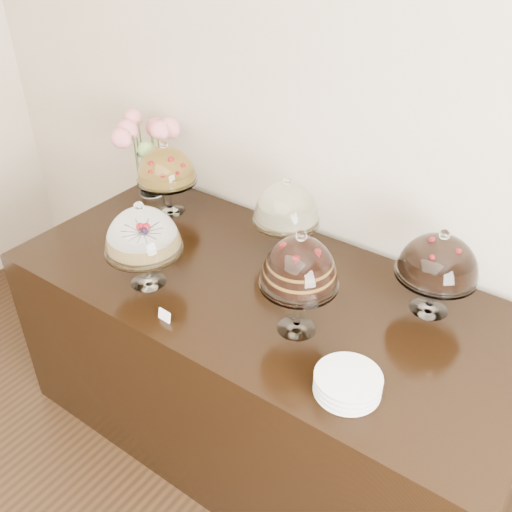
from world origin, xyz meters
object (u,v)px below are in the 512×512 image
Objects in this scene: cake_stand_choco_layer at (300,266)px; plate_stack at (348,384)px; display_counter at (262,364)px; flower_vase at (146,143)px; cake_stand_sugar_sponge at (142,234)px; cake_stand_cheesecake at (287,206)px; cake_stand_dark_choco at (439,260)px; cake_stand_fruit_tart at (166,168)px.

cake_stand_choco_layer is 1.99× the size of plate_stack.
flower_vase is at bearing 160.75° from display_counter.
cake_stand_choco_layer is at bearing 150.63° from plate_stack.
display_counter is at bearing 150.78° from plate_stack.
cake_stand_sugar_sponge is 0.88× the size of flower_vase.
flower_vase is at bearing 174.95° from cake_stand_cheesecake.
cake_stand_cheesecake is at bearing -179.68° from cake_stand_dark_choco.
plate_stack is at bearing -42.71° from cake_stand_cheesecake.
cake_stand_choco_layer is 0.51m from cake_stand_cheesecake.
cake_stand_cheesecake is 1.06× the size of cake_stand_dark_choco.
cake_stand_sugar_sponge is at bearing 176.58° from plate_stack.
flower_vase is (-0.97, 0.34, 0.73)m from display_counter.
plate_stack is at bearing -23.07° from cake_stand_fruit_tart.
cake_stand_cheesecake is at bearing 55.54° from cake_stand_sugar_sponge.
cake_stand_cheesecake is at bearing 1.02° from cake_stand_fruit_tart.
cake_stand_dark_choco is 0.84× the size of flower_vase.
cake_stand_dark_choco is 1.37m from cake_stand_fruit_tart.
display_counter is 0.95m from cake_stand_dark_choco.
cake_stand_choco_layer reaches higher than cake_stand_sugar_sponge.
cake_stand_fruit_tart is (-1.37, -0.02, 0.01)m from cake_stand_dark_choco.
cake_stand_cheesecake is at bearing 102.83° from display_counter.
cake_stand_choco_layer is 1.18× the size of cake_stand_dark_choco.
flower_vase is (-0.56, 0.59, 0.04)m from cake_stand_sugar_sponge.
cake_stand_dark_choco is at bearing 47.93° from cake_stand_choco_layer.
plate_stack is at bearing -3.42° from cake_stand_sugar_sponge.
cake_stand_sugar_sponge is at bearing -124.46° from cake_stand_cheesecake.
cake_stand_fruit_tart is (-0.34, 0.50, 0.00)m from cake_stand_sugar_sponge.
cake_stand_choco_layer is 1.31m from flower_vase.
cake_stand_choco_layer is 0.54m from cake_stand_dark_choco.
display_counter is 1.26m from flower_vase.
flower_vase is (-0.22, 0.09, 0.04)m from cake_stand_fruit_tart.
cake_stand_cheesecake is at bearing 137.29° from plate_stack.
cake_stand_fruit_tart is at bearing -23.14° from flower_vase.
flower_vase reaches higher than display_counter.
cake_stand_choco_layer is (0.25, -0.14, 0.74)m from display_counter.
cake_stand_fruit_tart is at bearing -179.33° from cake_stand_dark_choco.
cake_stand_fruit_tart is 0.24m from flower_vase.
plate_stack is at bearing -95.63° from cake_stand_dark_choco.
display_counter is at bearing 31.83° from cake_stand_sugar_sponge.
flower_vase reaches higher than plate_stack.
cake_stand_choco_layer is at bearing -21.40° from flower_vase.
cake_stand_fruit_tart is (-0.75, 0.25, 0.69)m from display_counter.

